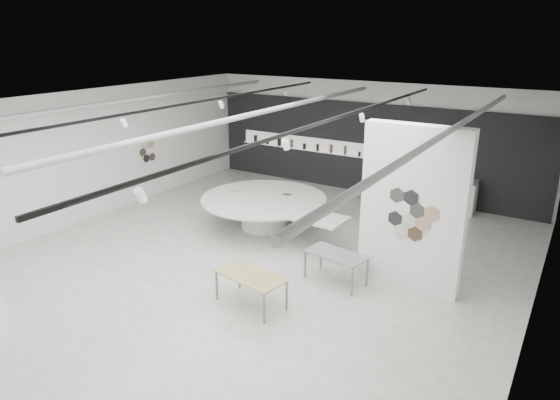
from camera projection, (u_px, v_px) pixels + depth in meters
The scene contains 7 objects.
room at pixel (246, 183), 11.41m from camera, with size 12.02×14.02×3.82m.
back_wall_display at pixel (364, 148), 17.15m from camera, with size 11.80×0.27×3.10m.
partition_column at pixel (413, 209), 10.50m from camera, with size 2.20×0.38×3.60m.
display_island at pixel (266, 208), 14.15m from camera, with size 4.61×3.70×0.91m.
sample_table_wood at pixel (251, 278), 10.09m from camera, with size 1.56×0.97×0.68m.
sample_table_stone at pixel (336, 256), 11.04m from camera, with size 1.45×0.89×0.70m.
kitchen_counter at pixel (446, 194), 15.63m from camera, with size 1.85×0.77×1.44m.
Camera 1 is at (6.35, -8.87, 5.35)m, focal length 32.00 mm.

